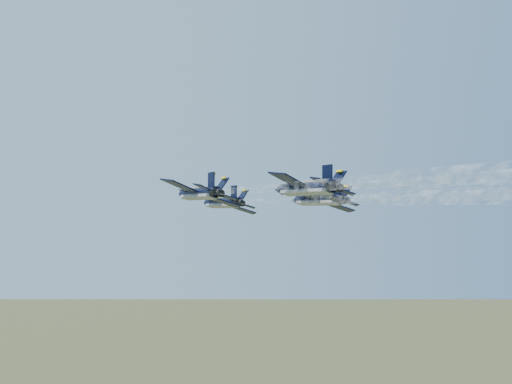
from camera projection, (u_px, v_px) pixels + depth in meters
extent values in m
cylinder|color=black|center=(223.00, 202.00, 109.53)|extent=(5.25, 14.06, 2.23)
cone|color=black|center=(206.00, 205.00, 116.83)|extent=(2.78, 3.15, 2.23)
ellipsoid|color=black|center=(216.00, 201.00, 112.79)|extent=(1.76, 2.73, 1.12)
cube|color=gray|center=(222.00, 206.00, 109.37)|extent=(4.36, 12.54, 0.91)
cube|color=black|center=(208.00, 196.00, 107.28)|extent=(6.76, 5.89, 1.97)
cube|color=yellow|center=(204.00, 197.00, 108.87)|extent=(5.10, 3.24, 1.95)
cube|color=black|center=(240.00, 209.00, 110.25)|extent=(6.16, 3.88, 1.97)
cube|color=yellow|center=(236.00, 209.00, 111.84)|extent=(5.72, 0.89, 1.95)
cube|color=black|center=(227.00, 196.00, 102.78)|extent=(3.14, 2.89, 0.94)
cube|color=black|center=(248.00, 204.00, 104.61)|extent=(2.89, 2.08, 0.94)
cube|color=black|center=(234.00, 191.00, 104.31)|extent=(0.72, 2.30, 2.73)
cube|color=black|center=(242.00, 194.00, 105.06)|extent=(2.17, 2.63, 2.33)
cylinder|color=black|center=(237.00, 199.00, 102.83)|extent=(1.68, 1.55, 1.44)
cylinder|color=black|center=(242.00, 201.00, 103.22)|extent=(1.68, 1.55, 1.44)
cylinder|color=black|center=(199.00, 193.00, 91.80)|extent=(5.25, 14.06, 2.23)
cone|color=black|center=(181.00, 197.00, 99.10)|extent=(2.78, 3.15, 2.23)
ellipsoid|color=black|center=(192.00, 192.00, 95.06)|extent=(1.76, 2.73, 1.12)
cube|color=gray|center=(198.00, 197.00, 91.64)|extent=(4.36, 12.54, 0.91)
cube|color=black|center=(181.00, 186.00, 89.55)|extent=(6.76, 5.89, 1.97)
cube|color=yellow|center=(177.00, 186.00, 91.14)|extent=(5.10, 3.24, 1.95)
cube|color=black|center=(220.00, 201.00, 92.52)|extent=(6.16, 3.88, 1.97)
cube|color=yellow|center=(216.00, 201.00, 94.11)|extent=(5.72, 0.89, 1.95)
cube|color=black|center=(203.00, 184.00, 85.05)|extent=(3.14, 2.89, 0.94)
cube|color=black|center=(228.00, 194.00, 86.88)|extent=(2.89, 2.08, 0.94)
cube|color=black|center=(211.00, 179.00, 86.58)|extent=(0.72, 2.30, 2.73)
cube|color=black|center=(222.00, 183.00, 87.33)|extent=(2.17, 2.63, 2.33)
cylinder|color=black|center=(215.00, 188.00, 85.10)|extent=(1.68, 1.55, 1.44)
cylinder|color=black|center=(220.00, 190.00, 85.49)|extent=(1.68, 1.55, 1.44)
cylinder|color=black|center=(319.00, 199.00, 103.16)|extent=(5.25, 14.06, 2.23)
cone|color=black|center=(295.00, 203.00, 110.46)|extent=(2.78, 3.15, 2.23)
ellipsoid|color=black|center=(309.00, 198.00, 106.42)|extent=(1.76, 2.73, 1.12)
cube|color=gray|center=(318.00, 203.00, 103.00)|extent=(4.36, 12.54, 0.91)
cube|color=black|center=(305.00, 193.00, 100.91)|extent=(6.76, 5.89, 1.97)
cube|color=yellow|center=(300.00, 193.00, 102.50)|extent=(5.10, 3.24, 1.95)
cube|color=black|center=(337.00, 206.00, 103.88)|extent=(6.16, 3.88, 1.97)
cube|color=yellow|center=(331.00, 206.00, 105.47)|extent=(5.72, 0.89, 1.95)
cube|color=black|center=(331.00, 192.00, 96.41)|extent=(3.14, 2.89, 0.94)
cube|color=black|center=(351.00, 201.00, 98.25)|extent=(2.89, 2.08, 0.94)
cube|color=black|center=(336.00, 187.00, 97.94)|extent=(0.72, 2.30, 2.73)
cube|color=black|center=(344.00, 190.00, 98.69)|extent=(2.17, 2.63, 2.33)
cylinder|color=black|center=(341.00, 196.00, 96.46)|extent=(1.68, 1.55, 1.44)
cylinder|color=black|center=(345.00, 198.00, 96.85)|extent=(1.68, 1.55, 1.44)
cylinder|color=black|center=(307.00, 188.00, 84.34)|extent=(5.25, 14.06, 2.23)
cone|color=black|center=(278.00, 193.00, 91.64)|extent=(2.78, 3.15, 2.23)
ellipsoid|color=black|center=(295.00, 187.00, 87.60)|extent=(1.76, 2.73, 1.12)
cube|color=gray|center=(306.00, 192.00, 84.18)|extent=(4.36, 12.54, 0.91)
cube|color=black|center=(290.00, 180.00, 82.09)|extent=(6.76, 5.89, 1.97)
cube|color=yellow|center=(284.00, 180.00, 83.68)|extent=(5.10, 3.24, 1.95)
cube|color=black|center=(329.00, 196.00, 85.06)|extent=(6.16, 3.88, 1.97)
cube|color=yellow|center=(322.00, 197.00, 86.65)|extent=(5.72, 0.89, 1.95)
cube|color=black|center=(320.00, 178.00, 77.59)|extent=(3.14, 2.89, 0.94)
cube|color=black|center=(345.00, 189.00, 79.42)|extent=(2.89, 2.08, 0.94)
cube|color=black|center=(327.00, 172.00, 79.12)|extent=(0.72, 2.30, 2.73)
cube|color=black|center=(337.00, 176.00, 79.87)|extent=(2.17, 2.63, 2.33)
cylinder|color=black|center=(333.00, 182.00, 77.64)|extent=(1.68, 1.55, 1.44)
cylinder|color=black|center=(339.00, 185.00, 78.03)|extent=(1.68, 1.55, 1.44)
cylinder|color=white|center=(266.00, 195.00, 94.32)|extent=(5.73, 20.46, 1.18)
cylinder|color=white|center=(336.00, 182.00, 77.17)|extent=(6.16, 20.55, 1.63)
cylinder|color=white|center=(446.00, 163.00, 60.02)|extent=(6.67, 20.67, 2.15)
cylinder|color=white|center=(248.00, 182.00, 76.59)|extent=(5.73, 20.46, 1.18)
cylinder|color=white|center=(334.00, 162.00, 59.44)|extent=(6.16, 20.55, 1.63)
cylinder|color=white|center=(489.00, 126.00, 42.29)|extent=(6.67, 20.67, 2.15)
cylinder|color=white|center=(382.00, 191.00, 87.95)|extent=(5.73, 20.46, 1.18)
cylinder|color=white|center=(487.00, 176.00, 70.80)|extent=(6.16, 20.55, 1.63)
cylinder|color=white|center=(385.00, 174.00, 69.13)|extent=(5.73, 20.46, 1.18)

